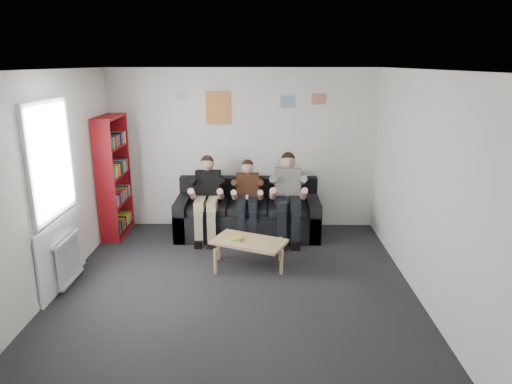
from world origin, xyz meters
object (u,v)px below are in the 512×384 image
coffee_table (249,244)px  person_left (207,198)px  sofa (248,215)px  person_middle (247,200)px  person_right (288,197)px  bookshelf (114,177)px

coffee_table → person_left: 1.34m
sofa → person_left: person_left is taller
sofa → person_middle: bearing=-90.0°
sofa → coffee_table: bearing=-87.5°
sofa → person_left: bearing=-162.4°
person_left → sofa: bearing=18.3°
person_middle → person_right: bearing=-1.1°
bookshelf → coffee_table: bookshelf is taller
coffee_table → person_right: bearing=61.4°
sofa → bookshelf: 2.27m
person_left → person_right: size_ratio=0.96×
person_middle → person_left: bearing=179.8°
bookshelf → coffee_table: (2.23, -1.24, -0.64)m
person_middle → person_right: person_right is taller
coffee_table → person_middle: size_ratio=0.78×
bookshelf → person_middle: (2.17, -0.15, -0.33)m
bookshelf → person_right: (2.82, -0.16, -0.29)m
person_left → person_right: bearing=0.6°
person_left → bookshelf: bearing=175.0°
coffee_table → bookshelf: bearing=150.8°
person_middle → person_right: size_ratio=0.91×
sofa → person_right: 0.78m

